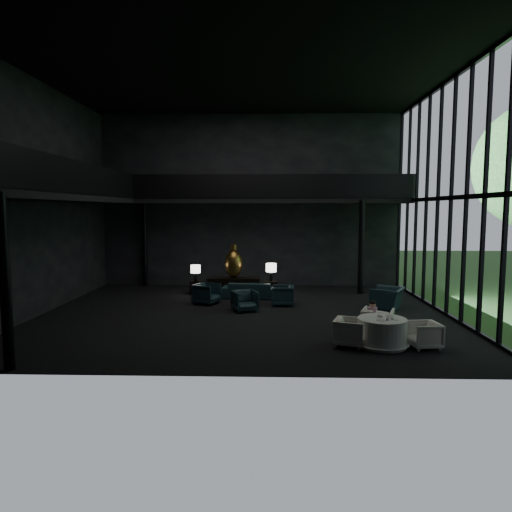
{
  "coord_description": "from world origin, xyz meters",
  "views": [
    {
      "loc": [
        0.87,
        -15.54,
        3.61
      ],
      "look_at": [
        0.4,
        0.5,
        1.97
      ],
      "focal_mm": 32.0,
      "sensor_mm": 36.0,
      "label": 1
    }
  ],
  "objects_px": {
    "side_table_right": "(271,288)",
    "dining_chair_north": "(378,319)",
    "sofa": "(250,287)",
    "coffee_table": "(246,299)",
    "table_lamp_right": "(271,268)",
    "dining_chair_west": "(350,330)",
    "dining_table": "(382,334)",
    "console": "(234,286)",
    "lounge_armchair_east": "(283,294)",
    "bronze_urn": "(234,263)",
    "lounge_armchair_west": "(207,291)",
    "window_armchair": "(387,293)",
    "table_lamp_left": "(196,270)",
    "dining_chair_east": "(424,334)",
    "child": "(372,311)",
    "lounge_armchair_south": "(245,299)",
    "side_table_left": "(197,287)"
  },
  "relations": [
    {
      "from": "child",
      "to": "side_table_right",
      "type": "bearing_deg",
      "value": -65.54
    },
    {
      "from": "window_armchair",
      "to": "child",
      "type": "bearing_deg",
      "value": 7.77
    },
    {
      "from": "console",
      "to": "window_armchair",
      "type": "distance_m",
      "value": 6.38
    },
    {
      "from": "lounge_armchair_west",
      "to": "dining_chair_east",
      "type": "distance_m",
      "value": 8.42
    },
    {
      "from": "side_table_right",
      "to": "dining_chair_north",
      "type": "xyz_separation_m",
      "value": [
        3.03,
        -6.2,
        0.18
      ]
    },
    {
      "from": "table_lamp_left",
      "to": "lounge_armchair_west",
      "type": "bearing_deg",
      "value": -68.7
    },
    {
      "from": "table_lamp_left",
      "to": "side_table_right",
      "type": "bearing_deg",
      "value": 1.74
    },
    {
      "from": "console",
      "to": "lounge_armchair_south",
      "type": "xyz_separation_m",
      "value": [
        0.65,
        -3.16,
        0.08
      ]
    },
    {
      "from": "table_lamp_right",
      "to": "dining_chair_west",
      "type": "height_order",
      "value": "table_lamp_right"
    },
    {
      "from": "bronze_urn",
      "to": "lounge_armchair_east",
      "type": "height_order",
      "value": "bronze_urn"
    },
    {
      "from": "lounge_armchair_east",
      "to": "table_lamp_right",
      "type": "bearing_deg",
      "value": -164.77
    },
    {
      "from": "child",
      "to": "dining_chair_north",
      "type": "bearing_deg",
      "value": -153.42
    },
    {
      "from": "sofa",
      "to": "dining_table",
      "type": "distance_m",
      "value": 7.5
    },
    {
      "from": "lounge_armchair_east",
      "to": "bronze_urn",
      "type": "bearing_deg",
      "value": -134.75
    },
    {
      "from": "window_armchair",
      "to": "dining_chair_east",
      "type": "xyz_separation_m",
      "value": [
        -0.25,
        -4.77,
        -0.2
      ]
    },
    {
      "from": "dining_chair_east",
      "to": "window_armchair",
      "type": "bearing_deg",
      "value": 170.07
    },
    {
      "from": "sofa",
      "to": "lounge_armchair_east",
      "type": "relative_size",
      "value": 2.73
    },
    {
      "from": "lounge_armchair_east",
      "to": "dining_table",
      "type": "distance_m",
      "value": 5.67
    },
    {
      "from": "lounge_armchair_west",
      "to": "bronze_urn",
      "type": "bearing_deg",
      "value": 1.02
    },
    {
      "from": "side_table_right",
      "to": "lounge_armchair_south",
      "type": "xyz_separation_m",
      "value": [
        -0.95,
        -3.18,
        0.13
      ]
    },
    {
      "from": "lounge_armchair_west",
      "to": "lounge_armchair_east",
      "type": "height_order",
      "value": "lounge_armchair_west"
    },
    {
      "from": "bronze_urn",
      "to": "table_lamp_right",
      "type": "bearing_deg",
      "value": -6.63
    },
    {
      "from": "table_lamp_left",
      "to": "dining_chair_east",
      "type": "relative_size",
      "value": 0.94
    },
    {
      "from": "lounge_armchair_west",
      "to": "sofa",
      "type": "bearing_deg",
      "value": -29.77
    },
    {
      "from": "bronze_urn",
      "to": "sofa",
      "type": "height_order",
      "value": "bronze_urn"
    },
    {
      "from": "sofa",
      "to": "lounge_armchair_west",
      "type": "height_order",
      "value": "lounge_armchair_west"
    },
    {
      "from": "sofa",
      "to": "dining_chair_east",
      "type": "relative_size",
      "value": 3.3
    },
    {
      "from": "console",
      "to": "side_table_left",
      "type": "xyz_separation_m",
      "value": [
        -1.6,
        0.15,
        -0.07
      ]
    },
    {
      "from": "sofa",
      "to": "console",
      "type": "bearing_deg",
      "value": -40.66
    },
    {
      "from": "window_armchair",
      "to": "dining_chair_west",
      "type": "distance_m",
      "value": 5.12
    },
    {
      "from": "sofa",
      "to": "coffee_table",
      "type": "xyz_separation_m",
      "value": [
        -0.12,
        -1.3,
        -0.27
      ]
    },
    {
      "from": "lounge_armchair_east",
      "to": "dining_chair_east",
      "type": "xyz_separation_m",
      "value": [
        3.54,
        -5.22,
        -0.08
      ]
    },
    {
      "from": "bronze_urn",
      "to": "dining_table",
      "type": "xyz_separation_m",
      "value": [
        4.5,
        -7.38,
        -0.99
      ]
    },
    {
      "from": "lounge_armchair_west",
      "to": "dining_chair_west",
      "type": "relative_size",
      "value": 1.14
    },
    {
      "from": "table_lamp_left",
      "to": "lounge_armchair_west",
      "type": "xyz_separation_m",
      "value": [
        0.72,
        -1.85,
        -0.59
      ]
    },
    {
      "from": "side_table_left",
      "to": "lounge_armchair_west",
      "type": "relative_size",
      "value": 0.6
    },
    {
      "from": "side_table_right",
      "to": "coffee_table",
      "type": "xyz_separation_m",
      "value": [
        -0.98,
        -2.05,
        -0.09
      ]
    },
    {
      "from": "sofa",
      "to": "dining_chair_west",
      "type": "relative_size",
      "value": 2.89
    },
    {
      "from": "console",
      "to": "bronze_urn",
      "type": "relative_size",
      "value": 1.58
    },
    {
      "from": "table_lamp_right",
      "to": "sofa",
      "type": "xyz_separation_m",
      "value": [
        -0.86,
        -0.71,
        -0.66
      ]
    },
    {
      "from": "coffee_table",
      "to": "console",
      "type": "bearing_deg",
      "value": 106.97
    },
    {
      "from": "lounge_armchair_west",
      "to": "lounge_armchair_south",
      "type": "height_order",
      "value": "lounge_armchair_west"
    },
    {
      "from": "console",
      "to": "child",
      "type": "relative_size",
      "value": 3.82
    },
    {
      "from": "side_table_right",
      "to": "sofa",
      "type": "distance_m",
      "value": 1.16
    },
    {
      "from": "lounge_armchair_west",
      "to": "dining_table",
      "type": "height_order",
      "value": "lounge_armchair_west"
    },
    {
      "from": "lounge_armchair_west",
      "to": "dining_chair_north",
      "type": "height_order",
      "value": "same"
    },
    {
      "from": "bronze_urn",
      "to": "sofa",
      "type": "relative_size",
      "value": 0.58
    },
    {
      "from": "bronze_urn",
      "to": "lounge_armchair_east",
      "type": "bearing_deg",
      "value": -48.23
    },
    {
      "from": "bronze_urn",
      "to": "lounge_armchair_west",
      "type": "xyz_separation_m",
      "value": [
        -0.88,
        -2.09,
        -0.84
      ]
    },
    {
      "from": "table_lamp_left",
      "to": "sofa",
      "type": "distance_m",
      "value": 2.51
    }
  ]
}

